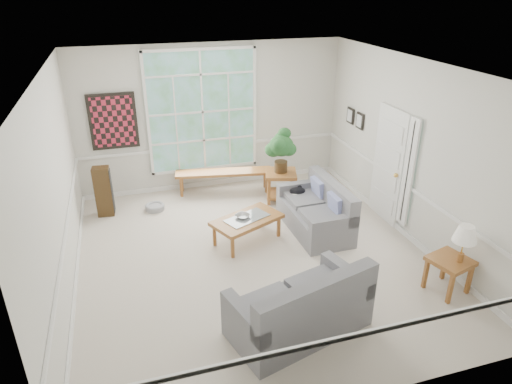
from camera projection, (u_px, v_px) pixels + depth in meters
floor at (254, 256)px, 7.44m from camera, size 5.50×6.00×0.01m
ceiling at (253, 69)px, 6.16m from camera, size 5.50×6.00×0.02m
wall_back at (212, 118)px, 9.40m from camera, size 5.50×0.02×3.00m
wall_front at (346, 290)px, 4.20m from camera, size 5.50×0.02×3.00m
wall_left at (56, 194)px, 6.08m from camera, size 0.02×6.00×3.00m
wall_right at (413, 152)px, 7.52m from camera, size 0.02×6.00×3.00m
window_back at (202, 112)px, 9.25m from camera, size 2.30×0.08×2.40m
entry_door at (388, 165)px, 8.22m from camera, size 0.08×0.90×2.10m
door_sidelight at (409, 173)px, 7.63m from camera, size 0.08×0.26×1.90m
wall_art at (113, 121)px, 8.80m from camera, size 0.90×0.06×1.10m
wall_frame_near at (360, 121)px, 9.00m from camera, size 0.04×0.26×0.32m
wall_frame_far at (350, 116)px, 9.35m from camera, size 0.04×0.26×0.32m
loveseat_right at (315, 207)px, 8.04m from camera, size 0.87×1.65×0.88m
loveseat_front at (299, 299)px, 5.70m from camera, size 1.92×1.33×0.94m
coffee_table at (247, 229)px, 7.78m from camera, size 1.33×1.06×0.44m
pewter_bowl at (243, 216)px, 7.69m from camera, size 0.40×0.40×0.07m
window_bench at (224, 182)px, 9.58m from camera, size 2.03×0.74×0.47m
end_table at (281, 186)px, 9.21m from camera, size 0.76×0.76×0.61m
houseplant at (281, 151)px, 8.90m from camera, size 0.63×0.63×0.89m
side_table at (448, 275)px, 6.51m from camera, size 0.64×0.64×0.53m
table_lamp at (463, 244)px, 6.23m from camera, size 0.46×0.46×0.56m
pet_bed at (155, 207)px, 8.90m from camera, size 0.43×0.43×0.11m
floor_speaker at (103, 191)px, 8.54m from camera, size 0.32×0.26×0.97m
cat at (297, 191)px, 8.47m from camera, size 0.32×0.24×0.15m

